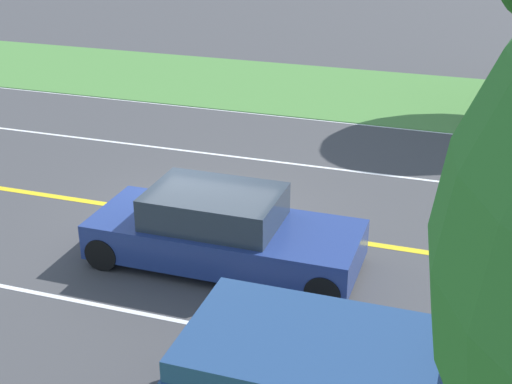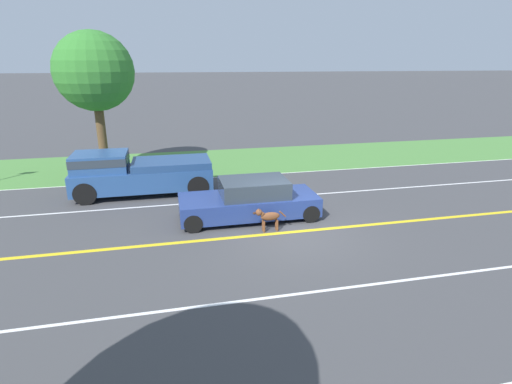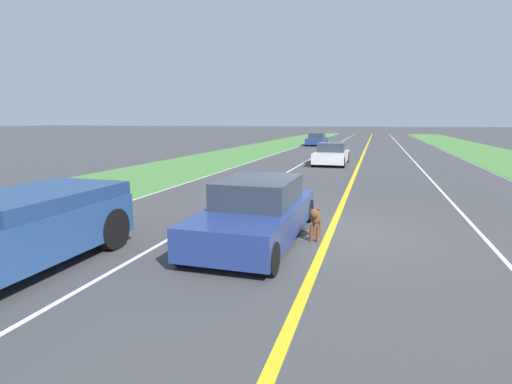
{
  "view_description": "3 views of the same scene",
  "coord_description": "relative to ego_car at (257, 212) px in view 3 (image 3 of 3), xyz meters",
  "views": [
    {
      "loc": [
        12.04,
        5.15,
        6.43
      ],
      "look_at": [
        0.68,
        1.36,
        1.08
      ],
      "focal_mm": 50.0,
      "sensor_mm": 36.0,
      "label": 1
    },
    {
      "loc": [
        -11.35,
        3.71,
        5.28
      ],
      "look_at": [
        1.29,
        0.86,
        1.03
      ],
      "focal_mm": 28.0,
      "sensor_mm": 36.0,
      "label": 2
    },
    {
      "loc": [
        -0.98,
        9.55,
        2.68
      ],
      "look_at": [
        1.51,
        1.27,
        1.15
      ],
      "focal_mm": 28.0,
      "sensor_mm": 36.0,
      "label": 3
    }
  ],
  "objects": [
    {
      "name": "dog",
      "position": [
        -1.29,
        -0.32,
        -0.13
      ],
      "size": [
        0.23,
        1.12,
        0.81
      ],
      "rotation": [
        0.0,
        0.0,
        0.02
      ],
      "color": "brown",
      "rests_on": "ground"
    },
    {
      "name": "lane_dash_oncoming",
      "position": [
        -5.05,
        -1.03,
        -0.64
      ],
      "size": [
        0.1,
        160.0,
        0.01
      ],
      "primitive_type": "cube",
      "color": "white",
      "rests_on": "ground"
    },
    {
      "name": "ego_car",
      "position": [
        0.0,
        0.0,
        0.0
      ],
      "size": [
        1.92,
        4.8,
        1.4
      ],
      "color": "navy",
      "rests_on": "ground"
    },
    {
      "name": "lane_edge_line_right",
      "position": [
        5.45,
        -1.03,
        -0.64
      ],
      "size": [
        0.14,
        160.0,
        0.01
      ],
      "primitive_type": "cube",
      "color": "white",
      "rests_on": "ground"
    },
    {
      "name": "lane_dash_same_dir",
      "position": [
        1.95,
        -1.03,
        -0.64
      ],
      "size": [
        0.1,
        160.0,
        0.01
      ],
      "primitive_type": "cube",
      "color": "white",
      "rests_on": "ground"
    },
    {
      "name": "car_trailing_mid",
      "position": [
        3.91,
        -36.54,
        0.0
      ],
      "size": [
        1.92,
        4.52,
        1.38
      ],
      "color": "navy",
      "rests_on": "ground"
    },
    {
      "name": "ground_plane",
      "position": [
        -1.55,
        -1.03,
        -0.64
      ],
      "size": [
        400.0,
        400.0,
        0.0
      ],
      "primitive_type": "plane",
      "color": "#424244"
    },
    {
      "name": "grass_verge_right",
      "position": [
        8.45,
        -1.03,
        -0.63
      ],
      "size": [
        6.0,
        160.0,
        0.03
      ],
      "primitive_type": "cube",
      "color": "#4C843D",
      "rests_on": "ground"
    },
    {
      "name": "centre_divider_line",
      "position": [
        -1.55,
        -1.03,
        -0.64
      ],
      "size": [
        0.18,
        160.0,
        0.01
      ],
      "primitive_type": "cube",
      "color": "yellow",
      "rests_on": "ground"
    },
    {
      "name": "car_trailing_near",
      "position": [
        0.13,
        -16.84,
        -0.01
      ],
      "size": [
        1.93,
        4.3,
        1.35
      ],
      "color": "white",
      "rests_on": "ground"
    }
  ]
}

